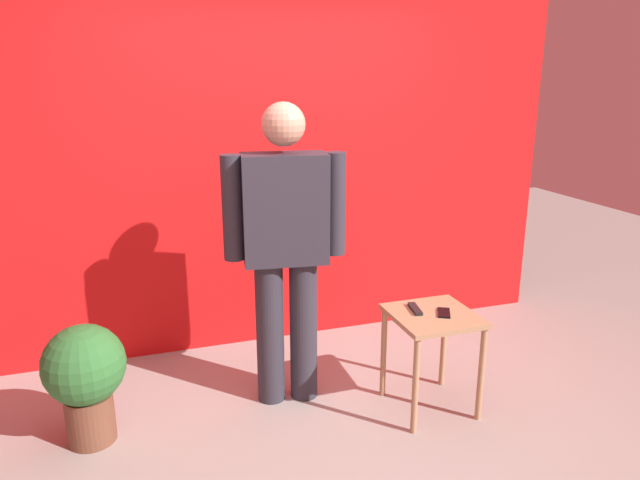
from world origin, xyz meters
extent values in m
plane|color=#9E9991|center=(0.00, 0.00, 0.00)|extent=(12.00, 12.00, 0.00)
cube|color=red|center=(0.00, 1.54, 1.51)|extent=(4.52, 0.12, 3.02)
cylinder|color=#2D2D38|center=(-0.22, 0.63, 0.45)|extent=(0.19, 0.19, 0.90)
cylinder|color=#2D2D38|center=(-0.02, 0.60, 0.45)|extent=(0.19, 0.19, 0.90)
cube|color=#2D2D38|center=(-0.12, 0.61, 1.22)|extent=(0.52, 0.31, 0.64)
cube|color=red|center=(-0.10, 0.74, 1.25)|extent=(0.14, 0.03, 0.54)
cube|color=#384C99|center=(-0.10, 0.75, 1.23)|extent=(0.05, 0.01, 0.49)
cylinder|color=#2D2D38|center=(-0.41, 0.66, 1.24)|extent=(0.14, 0.14, 0.61)
cylinder|color=#2D2D38|center=(0.18, 0.57, 1.24)|extent=(0.14, 0.14, 0.61)
sphere|color=tan|center=(-0.12, 0.61, 1.70)|extent=(0.25, 0.25, 0.25)
cube|color=tan|center=(0.67, 0.23, 0.60)|extent=(0.49, 0.49, 0.03)
cylinder|color=tan|center=(0.46, 0.02, 0.29)|extent=(0.04, 0.04, 0.59)
cylinder|color=tan|center=(0.88, 0.02, 0.29)|extent=(0.04, 0.04, 0.59)
cylinder|color=tan|center=(0.46, 0.44, 0.29)|extent=(0.04, 0.04, 0.59)
cylinder|color=tan|center=(0.88, 0.44, 0.29)|extent=(0.04, 0.04, 0.59)
cube|color=black|center=(0.73, 0.21, 0.62)|extent=(0.13, 0.16, 0.01)
cube|color=black|center=(0.59, 0.30, 0.63)|extent=(0.07, 0.18, 0.02)
cylinder|color=brown|center=(-1.28, 0.52, 0.14)|extent=(0.26, 0.26, 0.28)
sphere|color=#2D7233|center=(-1.28, 0.52, 0.47)|extent=(0.44, 0.44, 0.44)
camera|label=1|loc=(-0.97, -2.56, 1.97)|focal=32.65mm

